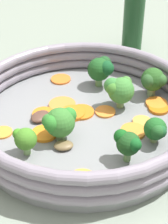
# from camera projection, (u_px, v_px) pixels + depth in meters

# --- Properties ---
(ground_plane) EXTENTS (4.00, 4.00, 0.00)m
(ground_plane) POSITION_uv_depth(u_px,v_px,m) (84.00, 128.00, 0.60)
(ground_plane) COLOR gray
(skillet) EXTENTS (0.34, 0.34, 0.02)m
(skillet) POSITION_uv_depth(u_px,v_px,m) (84.00, 124.00, 0.60)
(skillet) COLOR gray
(skillet) RESTS_ON ground_plane
(skillet_rim_wall) EXTENTS (0.36, 0.36, 0.05)m
(skillet_rim_wall) POSITION_uv_depth(u_px,v_px,m) (84.00, 106.00, 0.58)
(skillet_rim_wall) COLOR gray
(skillet_rim_wall) RESTS_ON skillet
(carrot_slice_0) EXTENTS (0.04, 0.04, 0.00)m
(carrot_slice_0) POSITION_uv_depth(u_px,v_px,m) (105.00, 112.00, 0.61)
(carrot_slice_0) COLOR orange
(carrot_slice_0) RESTS_ON skillet
(carrot_slice_1) EXTENTS (0.05, 0.05, 0.00)m
(carrot_slice_1) POSITION_uv_depth(u_px,v_px,m) (82.00, 180.00, 0.48)
(carrot_slice_1) COLOR orange
(carrot_slice_1) RESTS_ON skillet
(carrot_slice_2) EXTENTS (0.04, 0.04, 0.00)m
(carrot_slice_2) POSITION_uv_depth(u_px,v_px,m) (142.00, 122.00, 0.59)
(carrot_slice_2) COLOR #F6963E
(carrot_slice_2) RESTS_ON skillet
(carrot_slice_3) EXTENTS (0.05, 0.05, 0.00)m
(carrot_slice_3) POSITION_uv_depth(u_px,v_px,m) (133.00, 131.00, 0.57)
(carrot_slice_3) COLOR orange
(carrot_slice_3) RESTS_ON skillet
(carrot_slice_4) EXTENTS (0.06, 0.06, 0.00)m
(carrot_slice_4) POSITION_uv_depth(u_px,v_px,m) (83.00, 112.00, 0.61)
(carrot_slice_4) COLOR orange
(carrot_slice_4) RESTS_ON skillet
(carrot_slice_5) EXTENTS (0.04, 0.04, 0.01)m
(carrot_slice_5) POSITION_uv_depth(u_px,v_px,m) (158.00, 108.00, 0.61)
(carrot_slice_5) COLOR orange
(carrot_slice_5) RESTS_ON skillet
(carrot_slice_6) EXTENTS (0.05, 0.05, 0.00)m
(carrot_slice_6) POSITION_uv_depth(u_px,v_px,m) (44.00, 133.00, 0.56)
(carrot_slice_6) COLOR orange
(carrot_slice_6) RESTS_ON skillet
(carrot_slice_7) EXTENTS (0.04, 0.04, 0.01)m
(carrot_slice_7) POSITION_uv_depth(u_px,v_px,m) (43.00, 114.00, 0.60)
(carrot_slice_7) COLOR orange
(carrot_slice_7) RESTS_ON skillet
(carrot_slice_8) EXTENTS (0.05, 0.05, 0.01)m
(carrot_slice_8) POSITION_uv_depth(u_px,v_px,m) (157.00, 103.00, 0.63)
(carrot_slice_8) COLOR orange
(carrot_slice_8) RESTS_ON skillet
(carrot_slice_9) EXTENTS (0.05, 0.05, 0.00)m
(carrot_slice_9) POSITION_uv_depth(u_px,v_px,m) (61.00, 79.00, 0.69)
(carrot_slice_9) COLOR orange
(carrot_slice_9) RESTS_ON skillet
(carrot_slice_10) EXTENTS (0.05, 0.05, 0.01)m
(carrot_slice_10) POSITION_uv_depth(u_px,v_px,m) (73.00, 113.00, 0.60)
(carrot_slice_10) COLOR orange
(carrot_slice_10) RESTS_ON skillet
(carrot_slice_11) EXTENTS (0.04, 0.04, 0.00)m
(carrot_slice_11) POSITION_uv_depth(u_px,v_px,m) (3.00, 132.00, 0.56)
(carrot_slice_11) COLOR orange
(carrot_slice_11) RESTS_ON skillet
(carrot_slice_12) EXTENTS (0.06, 0.06, 0.01)m
(carrot_slice_12) POSITION_uv_depth(u_px,v_px,m) (62.00, 105.00, 0.62)
(carrot_slice_12) COLOR orange
(carrot_slice_12) RESTS_ON skillet
(broccoli_floret_0) EXTENTS (0.05, 0.04, 0.05)m
(broccoli_floret_0) POSITION_uv_depth(u_px,v_px,m) (102.00, 69.00, 0.66)
(broccoli_floret_0) COLOR #66914F
(broccoli_floret_0) RESTS_ON skillet
(broccoli_floret_1) EXTENTS (0.05, 0.04, 0.05)m
(broccoli_floret_1) POSITION_uv_depth(u_px,v_px,m) (119.00, 89.00, 0.60)
(broccoli_floret_1) COLOR #7C9653
(broccoli_floret_1) RESTS_ON skillet
(broccoli_floret_2) EXTENTS (0.04, 0.04, 0.05)m
(broccoli_floret_2) POSITION_uv_depth(u_px,v_px,m) (153.00, 80.00, 0.63)
(broccoli_floret_2) COLOR #8DA669
(broccoli_floret_2) RESTS_ON skillet
(broccoli_floret_3) EXTENTS (0.03, 0.03, 0.04)m
(broccoli_floret_3) POSITION_uv_depth(u_px,v_px,m) (24.00, 139.00, 0.51)
(broccoli_floret_3) COLOR #7AA55E
(broccoli_floret_3) RESTS_ON skillet
(broccoli_floret_4) EXTENTS (0.05, 0.04, 0.05)m
(broccoli_floret_4) POSITION_uv_depth(u_px,v_px,m) (59.00, 122.00, 0.54)
(broccoli_floret_4) COLOR #69884F
(broccoli_floret_4) RESTS_ON skillet
(broccoli_floret_5) EXTENTS (0.03, 0.04, 0.05)m
(broccoli_floret_5) POSITION_uv_depth(u_px,v_px,m) (128.00, 143.00, 0.50)
(broccoli_floret_5) COLOR #668F50
(broccoli_floret_5) RESTS_ON skillet
(broccoli_floret_6) EXTENTS (0.03, 0.04, 0.04)m
(broccoli_floret_6) POSITION_uv_depth(u_px,v_px,m) (156.00, 130.00, 0.53)
(broccoli_floret_6) COLOR #8EA363
(broccoli_floret_6) RESTS_ON skillet
(mushroom_piece_0) EXTENTS (0.03, 0.02, 0.01)m
(mushroom_piece_0) POSITION_uv_depth(u_px,v_px,m) (119.00, 87.00, 0.66)
(mushroom_piece_0) COLOR brown
(mushroom_piece_0) RESTS_ON skillet
(mushroom_piece_1) EXTENTS (0.03, 0.02, 0.01)m
(mushroom_piece_1) POSITION_uv_depth(u_px,v_px,m) (64.00, 145.00, 0.54)
(mushroom_piece_1) COLOR brown
(mushroom_piece_1) RESTS_ON skillet
(mushroom_piece_2) EXTENTS (0.04, 0.04, 0.01)m
(mushroom_piece_2) POSITION_uv_depth(u_px,v_px,m) (40.00, 116.00, 0.59)
(mushroom_piece_2) COLOR brown
(mushroom_piece_2) RESTS_ON skillet
(oil_bottle) EXTENTS (0.04, 0.04, 0.25)m
(oil_bottle) POSITION_uv_depth(u_px,v_px,m) (135.00, 3.00, 0.78)
(oil_bottle) COLOR #193D1E
(oil_bottle) RESTS_ON ground_plane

